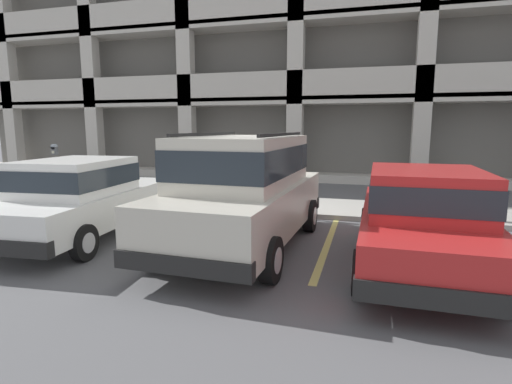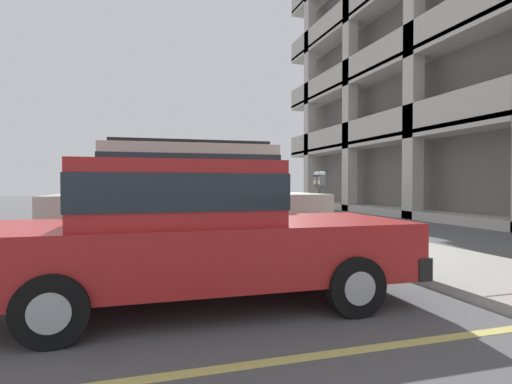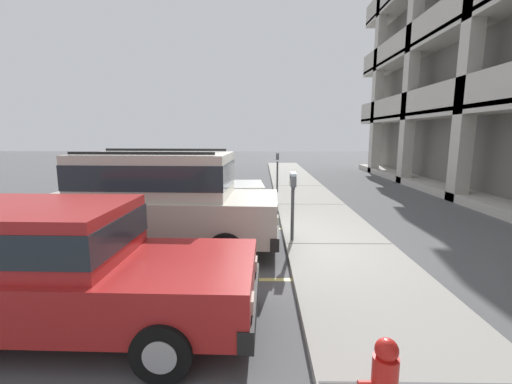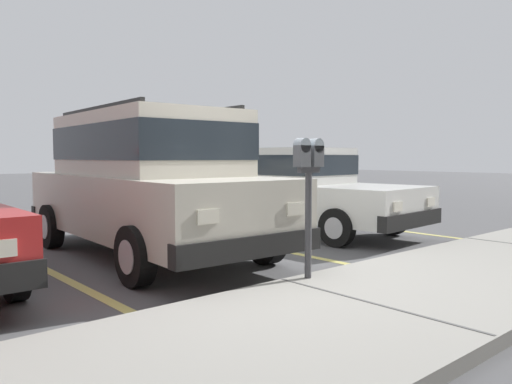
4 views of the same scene
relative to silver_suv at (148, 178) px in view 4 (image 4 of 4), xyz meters
The scene contains 6 objects.
ground_plane 2.63m from the silver_suv, 92.56° to the left, with size 80.00×80.00×0.10m.
sidewalk 3.81m from the silver_suv, 91.65° to the left, with size 40.00×2.20×0.12m.
parking_stall_lines 2.03m from the silver_suv, 34.37° to the left, with size 12.26×4.80×0.01m.
silver_suv is the anchor object (origin of this frame).
red_sedan 3.20m from the silver_suv, behind, with size 2.08×4.60×1.54m.
parking_meter_near 2.74m from the silver_suv, 97.33° to the left, with size 0.35×0.12×1.45m.
Camera 4 is at (3.52, 3.86, 1.38)m, focal length 35.00 mm.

